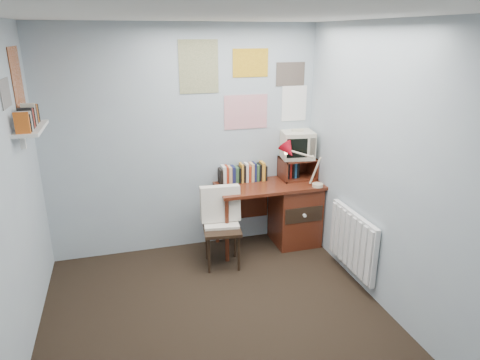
# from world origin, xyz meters

# --- Properties ---
(ground) EXTENTS (3.50, 3.50, 0.00)m
(ground) POSITION_xyz_m (0.00, 0.00, 0.00)
(ground) COLOR black
(ground) RESTS_ON ground
(back_wall) EXTENTS (3.00, 0.02, 2.50)m
(back_wall) POSITION_xyz_m (0.00, 1.75, 1.25)
(back_wall) COLOR #A5B6BC
(back_wall) RESTS_ON ground
(right_wall) EXTENTS (0.02, 3.50, 2.50)m
(right_wall) POSITION_xyz_m (1.50, 0.00, 1.25)
(right_wall) COLOR #A5B6BC
(right_wall) RESTS_ON ground
(ceiling) EXTENTS (3.00, 3.50, 0.02)m
(ceiling) POSITION_xyz_m (0.00, 0.00, 2.50)
(ceiling) COLOR white
(ceiling) RESTS_ON back_wall
(desk) EXTENTS (1.20, 0.55, 0.76)m
(desk) POSITION_xyz_m (1.17, 1.48, 0.41)
(desk) COLOR #582314
(desk) RESTS_ON ground
(desk_chair) EXTENTS (0.47, 0.45, 0.83)m
(desk_chair) POSITION_xyz_m (0.27, 1.18, 0.41)
(desk_chair) COLOR black
(desk_chair) RESTS_ON ground
(desk_lamp) EXTENTS (0.32, 0.28, 0.45)m
(desk_lamp) POSITION_xyz_m (1.40, 1.26, 0.98)
(desk_lamp) COLOR red
(desk_lamp) RESTS_ON desk
(tv_riser) EXTENTS (0.40, 0.30, 0.25)m
(tv_riser) POSITION_xyz_m (1.29, 1.59, 0.89)
(tv_riser) COLOR #582314
(tv_riser) RESTS_ON desk
(crt_tv) EXTENTS (0.40, 0.38, 0.34)m
(crt_tv) POSITION_xyz_m (1.28, 1.61, 1.18)
(crt_tv) COLOR beige
(crt_tv) RESTS_ON tv_riser
(book_row) EXTENTS (0.60, 0.14, 0.22)m
(book_row) POSITION_xyz_m (0.66, 1.66, 0.87)
(book_row) COLOR #582314
(book_row) RESTS_ON desk
(radiator) EXTENTS (0.09, 0.80, 0.60)m
(radiator) POSITION_xyz_m (1.46, 0.55, 0.42)
(radiator) COLOR white
(radiator) RESTS_ON right_wall
(wall_shelf) EXTENTS (0.20, 0.62, 0.24)m
(wall_shelf) POSITION_xyz_m (-1.40, 1.10, 1.62)
(wall_shelf) COLOR white
(wall_shelf) RESTS_ON left_wall
(posters_back) EXTENTS (1.20, 0.01, 0.90)m
(posters_back) POSITION_xyz_m (0.70, 1.74, 1.85)
(posters_back) COLOR white
(posters_back) RESTS_ON back_wall
(posters_left) EXTENTS (0.01, 0.70, 0.60)m
(posters_left) POSITION_xyz_m (-1.49, 1.10, 2.00)
(posters_left) COLOR white
(posters_left) RESTS_ON left_wall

